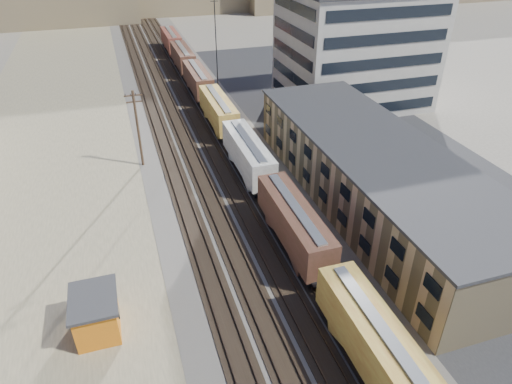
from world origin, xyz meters
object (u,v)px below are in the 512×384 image
object	(u,v)px
freight_train	(232,130)
maintenance_shed	(96,314)
utility_pole_north	(138,127)
parked_car_blue	(317,106)

from	to	relation	value
freight_train	maintenance_shed	distance (m)	33.49
freight_train	utility_pole_north	distance (m)	12.61
maintenance_shed	parked_car_blue	xyz separation A→B (m)	(35.45, 37.43, -1.00)
maintenance_shed	parked_car_blue	size ratio (longest dim) A/B	0.88
maintenance_shed	parked_car_blue	world-z (taller)	maintenance_shed
maintenance_shed	parked_car_blue	distance (m)	51.56
maintenance_shed	utility_pole_north	bearing A→B (deg)	77.17
utility_pole_north	parked_car_blue	size ratio (longest dim) A/B	1.89
freight_train	utility_pole_north	size ratio (longest dim) A/B	11.97
utility_pole_north	parked_car_blue	world-z (taller)	utility_pole_north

